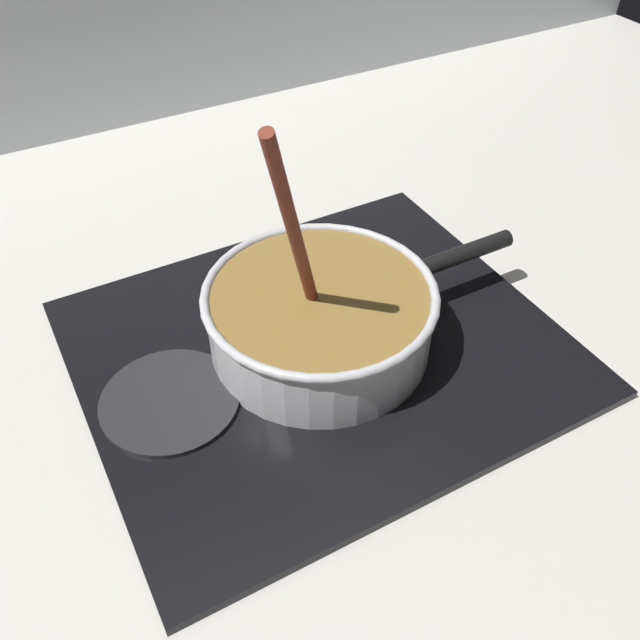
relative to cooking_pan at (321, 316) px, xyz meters
The scene contains 5 objects.
ground 0.12m from the cooking_pan, 72.11° to the right, with size 2.40×1.60×0.04m, color beige.
hob_plate 0.05m from the cooking_pan, behind, with size 0.56×0.48×0.01m, color black.
burner_ring 0.04m from the cooking_pan, behind, with size 0.20×0.20×0.01m, color #592D0C.
spare_burner 0.20m from the cooking_pan, behind, with size 0.16×0.16×0.01m, color #262628.
cooking_pan is the anchor object (origin of this frame).
Camera 1 is at (-0.31, -0.43, 0.60)m, focal length 38.51 mm.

